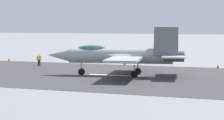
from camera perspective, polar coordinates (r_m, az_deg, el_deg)
ground_plane at (r=52.74m, az=1.19°, el=-1.94°), size 400.00×400.00×0.00m
runway_strip at (r=52.73m, az=1.21°, el=-1.93°), size 240.00×26.00×0.02m
fighter_jet at (r=52.54m, az=1.23°, el=0.60°), size 16.44×14.63×5.54m
crew_person at (r=65.69m, az=-8.93°, el=0.03°), size 0.49×0.58×1.70m
marker_cone_near at (r=63.00m, az=12.86°, el=-0.75°), size 0.44×0.44×0.55m
marker_cone_mid at (r=66.09m, az=1.57°, el=-0.39°), size 0.44×0.44×0.55m
marker_cone_far at (r=74.67m, az=-12.51°, el=0.07°), size 0.44×0.44×0.55m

